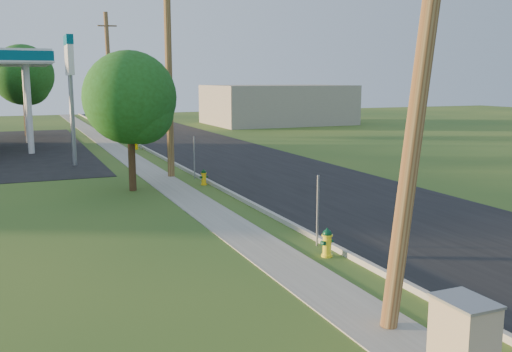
% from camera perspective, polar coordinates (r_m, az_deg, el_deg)
% --- Properties ---
extents(ground_plane, '(140.00, 140.00, 0.00)m').
position_cam_1_polar(ground_plane, '(12.65, 14.52, -11.92)').
color(ground_plane, '#23491D').
rests_on(ground_plane, ground).
extents(road, '(8.00, 120.00, 0.02)m').
position_cam_1_polar(road, '(23.05, 8.42, -1.91)').
color(road, black).
rests_on(road, ground).
extents(curb, '(0.15, 120.00, 0.15)m').
position_cam_1_polar(curb, '(21.27, -0.85, -2.60)').
color(curb, '#A19E94').
rests_on(curb, ground).
extents(sidewalk, '(1.50, 120.00, 0.03)m').
position_cam_1_polar(sidewalk, '(20.71, -5.35, -3.15)').
color(sidewalk, gray).
rests_on(sidewalk, ground).
extents(utility_pole_near, '(1.40, 0.32, 9.48)m').
position_cam_1_polar(utility_pole_near, '(10.64, 16.31, 10.45)').
color(utility_pole_near, brown).
rests_on(utility_pole_near, ground).
extents(utility_pole_mid, '(1.40, 0.32, 9.80)m').
position_cam_1_polar(utility_pole_mid, '(27.12, -8.72, 10.31)').
color(utility_pole_mid, brown).
rests_on(utility_pole_mid, ground).
extents(utility_pole_far, '(1.40, 0.32, 9.50)m').
position_cam_1_polar(utility_pole_far, '(44.78, -14.46, 9.61)').
color(utility_pole_far, brown).
rests_on(utility_pole_far, ground).
extents(sign_post_near, '(0.05, 0.04, 2.00)m').
position_cam_1_polar(sign_post_near, '(15.85, 6.18, -3.49)').
color(sign_post_near, gray).
rests_on(sign_post_near, ground).
extents(sign_post_mid, '(0.05, 0.04, 2.00)m').
position_cam_1_polar(sign_post_mid, '(26.62, -6.20, 1.84)').
color(sign_post_mid, gray).
rests_on(sign_post_mid, ground).
extents(sign_post_far, '(0.05, 0.04, 2.00)m').
position_cam_1_polar(sign_post_far, '(38.40, -11.45, 4.09)').
color(sign_post_far, gray).
rests_on(sign_post_far, ground).
extents(price_pylon, '(0.34, 2.04, 6.85)m').
position_cam_1_polar(price_pylon, '(31.91, -18.16, 10.69)').
color(price_pylon, gray).
rests_on(price_pylon, ground).
extents(distant_building, '(14.00, 10.00, 4.00)m').
position_cam_1_polar(distant_building, '(59.93, 2.16, 7.15)').
color(distant_building, gray).
rests_on(distant_building, ground).
extents(tree_verge, '(3.80, 3.80, 5.76)m').
position_cam_1_polar(tree_verge, '(23.90, -12.25, 7.32)').
color(tree_verge, '#3B2615').
rests_on(tree_verge, ground).
extents(tree_lot, '(4.88, 4.88, 7.39)m').
position_cam_1_polar(tree_lot, '(50.33, -22.15, 9.13)').
color(tree_lot, '#3B2615').
rests_on(tree_lot, ground).
extents(hydrant_near, '(0.40, 0.36, 0.77)m').
position_cam_1_polar(hydrant_near, '(15.07, 7.13, -6.64)').
color(hydrant_near, yellow).
rests_on(hydrant_near, ground).
extents(hydrant_mid, '(0.36, 0.32, 0.70)m').
position_cam_1_polar(hydrant_mid, '(25.12, -5.24, -0.12)').
color(hydrant_mid, yellow).
rests_on(hydrant_mid, ground).
extents(hydrant_far, '(0.39, 0.35, 0.76)m').
position_cam_1_polar(hydrant_far, '(38.65, -11.90, 3.17)').
color(hydrant_far, '#F4BC03').
rests_on(hydrant_far, ground).
extents(utility_cabinet, '(0.67, 0.87, 1.48)m').
position_cam_1_polar(utility_cabinet, '(9.12, 19.98, -15.86)').
color(utility_cabinet, tan).
rests_on(utility_cabinet, ground).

